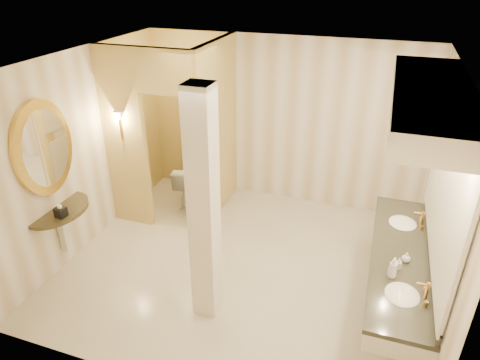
{
  "coord_description": "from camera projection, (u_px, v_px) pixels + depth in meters",
  "views": [
    {
      "loc": [
        1.49,
        -4.38,
        3.7
      ],
      "look_at": [
        -0.07,
        0.2,
        1.17
      ],
      "focal_mm": 32.0,
      "sensor_mm": 36.0,
      "label": 1
    }
  ],
  "objects": [
    {
      "name": "toilet",
      "position": [
        189.0,
        184.0,
        7.12
      ],
      "size": [
        0.49,
        0.74,
        0.7
      ],
      "primitive_type": "imported",
      "rotation": [
        0.0,
        0.0,
        3.29
      ],
      "color": "white",
      "rests_on": "floor"
    },
    {
      "name": "vanity",
      "position": [
        419.0,
        193.0,
        4.22
      ],
      "size": [
        0.75,
        2.6,
        2.09
      ],
      "color": "silver",
      "rests_on": "floor"
    },
    {
      "name": "tissue_box",
      "position": [
        61.0,
        212.0,
        5.22
      ],
      "size": [
        0.13,
        0.13,
        0.12
      ],
      "primitive_type": "cube",
      "rotation": [
        0.0,
        0.0,
        -0.12
      ],
      "color": "black",
      "rests_on": "console_shelf"
    },
    {
      "name": "wall_right",
      "position": [
        440.0,
        206.0,
        4.54
      ],
      "size": [
        0.02,
        4.0,
        2.7
      ],
      "primitive_type": "cube",
      "color": "silver",
      "rests_on": "floor"
    },
    {
      "name": "wall_left",
      "position": [
        85.0,
        151.0,
        5.83
      ],
      "size": [
        0.02,
        4.0,
        2.7
      ],
      "primitive_type": "cube",
      "color": "silver",
      "rests_on": "floor"
    },
    {
      "name": "ceiling",
      "position": [
        240.0,
        63.0,
        4.57
      ],
      "size": [
        4.5,
        4.5,
        0.0
      ],
      "primitive_type": "plane",
      "rotation": [
        3.14,
        0.0,
        0.0
      ],
      "color": "white",
      "rests_on": "wall_back"
    },
    {
      "name": "soap_bottle_a",
      "position": [
        399.0,
        263.0,
        4.34
      ],
      "size": [
        0.06,
        0.07,
        0.12
      ],
      "primitive_type": "imported",
      "rotation": [
        0.0,
        0.0,
        0.19
      ],
      "color": "beige",
      "rests_on": "vanity"
    },
    {
      "name": "wall_sconce",
      "position": [
        119.0,
        117.0,
        5.93
      ],
      "size": [
        0.14,
        0.14,
        0.42
      ],
      "color": "#C78D3F",
      "rests_on": "toilet_closet"
    },
    {
      "name": "toilet_closet",
      "position": [
        191.0,
        134.0,
        6.31
      ],
      "size": [
        1.5,
        1.55,
        2.7
      ],
      "color": "#E2D476",
      "rests_on": "floor"
    },
    {
      "name": "pillar",
      "position": [
        204.0,
        211.0,
        4.46
      ],
      "size": [
        0.27,
        0.27,
        2.7
      ],
      "primitive_type": "cube",
      "color": "silver",
      "rests_on": "floor"
    },
    {
      "name": "wall_front",
      "position": [
        162.0,
        279.0,
        3.51
      ],
      "size": [
        4.5,
        0.02,
        2.7
      ],
      "primitive_type": "cube",
      "color": "silver",
      "rests_on": "floor"
    },
    {
      "name": "soap_bottle_b",
      "position": [
        406.0,
        257.0,
        4.44
      ],
      "size": [
        0.1,
        0.1,
        0.11
      ],
      "primitive_type": "imported",
      "rotation": [
        0.0,
        0.0,
        -0.18
      ],
      "color": "silver",
      "rests_on": "vanity"
    },
    {
      "name": "floor",
      "position": [
        240.0,
        264.0,
        5.81
      ],
      "size": [
        4.5,
        4.5,
        0.0
      ],
      "primitive_type": "plane",
      "color": "beige",
      "rests_on": "ground"
    },
    {
      "name": "wall_back",
      "position": [
        280.0,
        122.0,
        6.87
      ],
      "size": [
        4.5,
        0.02,
        2.7
      ],
      "primitive_type": "cube",
      "color": "silver",
      "rests_on": "floor"
    },
    {
      "name": "soap_bottle_c",
      "position": [
        393.0,
        268.0,
        4.21
      ],
      "size": [
        0.12,
        0.12,
        0.23
      ],
      "primitive_type": "imported",
      "rotation": [
        0.0,
        0.0,
        -0.43
      ],
      "color": "#C6B28C",
      "rests_on": "vanity"
    },
    {
      "name": "console_shelf",
      "position": [
        49.0,
        176.0,
        5.21
      ],
      "size": [
        0.91,
        0.91,
        1.91
      ],
      "color": "black",
      "rests_on": "floor"
    }
  ]
}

